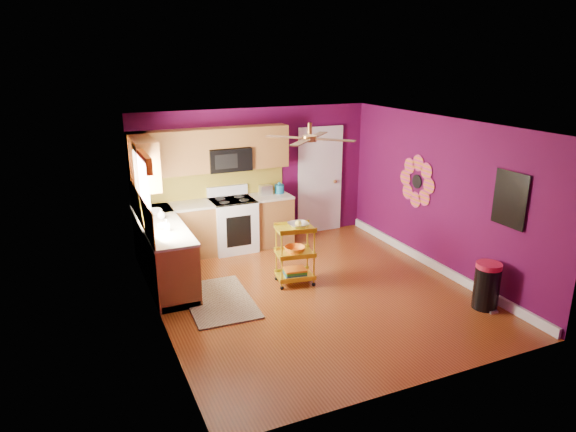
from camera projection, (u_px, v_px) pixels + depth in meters
name	position (u px, v px, depth m)	size (l,w,h in m)	color
ground	(314.00, 292.00, 7.71)	(5.00, 5.00, 0.00)	#6A2F10
room_envelope	(317.00, 186.00, 7.23)	(4.54, 5.04, 2.52)	#4E093A
lower_cabinets	(195.00, 239.00, 8.65)	(2.81, 2.31, 0.94)	brown
electric_range	(233.00, 224.00, 9.25)	(0.76, 0.66, 1.13)	white
upper_cabinetry	(191.00, 155.00, 8.59)	(2.80, 2.30, 1.26)	brown
left_window	(142.00, 178.00, 7.25)	(0.08, 1.35, 1.08)	white
panel_door	(320.00, 181.00, 10.07)	(0.95, 0.11, 2.15)	white
right_wall_art	(455.00, 189.00, 7.84)	(0.04, 2.74, 1.04)	black
ceiling_fan	(310.00, 138.00, 7.20)	(1.01, 1.01, 0.26)	#BF8C3F
shag_rug	(219.00, 300.00, 7.41)	(0.90, 1.48, 0.02)	#321F10
rolling_cart	(295.00, 252.00, 7.84)	(0.62, 0.50, 1.02)	gold
trash_can	(487.00, 286.00, 7.13)	(0.39, 0.41, 0.67)	black
teal_kettle	(279.00, 189.00, 9.53)	(0.18, 0.18, 0.21)	#13678F
toaster	(266.00, 190.00, 9.41)	(0.22, 0.15, 0.18)	beige
soap_bottle_a	(167.00, 225.00, 7.48)	(0.08, 0.08, 0.17)	#EA3F72
soap_bottle_b	(161.00, 214.00, 8.03)	(0.13, 0.13, 0.17)	white
counter_dish	(153.00, 212.00, 8.29)	(0.28, 0.28, 0.07)	white
counter_cup	(162.00, 226.00, 7.58)	(0.11, 0.11, 0.09)	white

